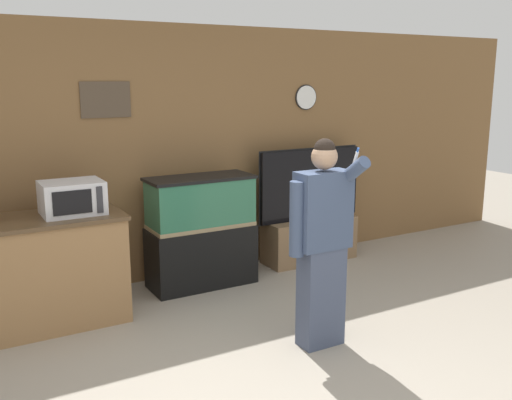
% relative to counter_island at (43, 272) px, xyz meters
% --- Properties ---
extents(ground_plane, '(18.00, 18.00, 0.00)m').
position_rel_counter_island_xyz_m(ground_plane, '(1.28, -2.09, -0.47)').
color(ground_plane, gray).
extents(wall_back_paneled, '(10.00, 0.08, 2.60)m').
position_rel_counter_island_xyz_m(wall_back_paneled, '(1.28, 0.64, 0.83)').
color(wall_back_paneled, brown).
rests_on(wall_back_paneled, ground_plane).
extents(counter_island, '(1.34, 0.68, 0.94)m').
position_rel_counter_island_xyz_m(counter_island, '(0.00, 0.00, 0.00)').
color(counter_island, olive).
rests_on(counter_island, ground_plane).
extents(microwave, '(0.50, 0.40, 0.28)m').
position_rel_counter_island_xyz_m(microwave, '(0.27, -0.00, 0.61)').
color(microwave, silver).
rests_on(microwave, counter_island).
extents(aquarium_on_stand, '(1.06, 0.47, 1.12)m').
position_rel_counter_island_xyz_m(aquarium_on_stand, '(1.55, 0.22, 0.09)').
color(aquarium_on_stand, black).
rests_on(aquarium_on_stand, ground_plane).
extents(tv_on_stand, '(1.31, 0.40, 1.30)m').
position_rel_counter_island_xyz_m(tv_on_stand, '(2.96, 0.33, -0.09)').
color(tv_on_stand, brown).
rests_on(tv_on_stand, ground_plane).
extents(person_standing, '(0.51, 0.39, 1.63)m').
position_rel_counter_island_xyz_m(person_standing, '(1.80, -1.47, 0.38)').
color(person_standing, '#424C66').
rests_on(person_standing, ground_plane).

